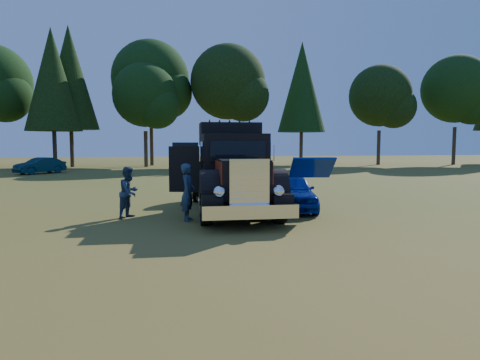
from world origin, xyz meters
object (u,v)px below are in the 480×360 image
spectator_far (129,192)px  diamond_t_truck (233,174)px  distant_teal_car (40,166)px  hotrod_coupe (291,191)px  spectator_near (188,192)px

spectator_far → diamond_t_truck: bearing=-51.1°
diamond_t_truck → distant_teal_car: diamond_t_truck is taller
spectator_far → hotrod_coupe: bearing=-51.7°
distant_teal_car → spectator_near: bearing=-23.2°
diamond_t_truck → hotrod_coupe: 2.17m
diamond_t_truck → spectator_near: bearing=-139.2°
diamond_t_truck → spectator_far: bearing=-171.1°
hotrod_coupe → distant_teal_car: 24.03m
spectator_near → spectator_far: size_ratio=1.08×
diamond_t_truck → spectator_far: 3.38m
hotrod_coupe → spectator_far: hotrod_coupe is taller
hotrod_coupe → spectator_near: hotrod_coupe is taller
spectator_far → distant_teal_car: size_ratio=0.43×
diamond_t_truck → distant_teal_car: (-11.88, 19.83, -0.68)m
spectator_near → spectator_far: (-1.77, 0.80, -0.06)m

